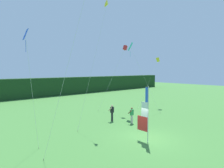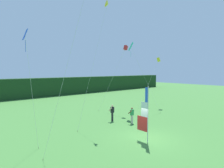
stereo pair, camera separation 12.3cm
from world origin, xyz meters
The scene contains 10 objects.
ground_plane centered at (0.00, 0.00, 0.00)m, with size 120.00×120.00×0.00m, color #3D7533.
distant_treeline centered at (0.00, 29.21, 1.88)m, with size 80.00×2.40×3.76m, color #193819.
banner_flag centered at (-0.58, -0.22, 2.00)m, with size 0.06×1.03×4.17m.
person_near_banner centered at (1.41, 5.69, 0.92)m, with size 0.55×0.48×1.72m.
person_mid_field centered at (2.31, 3.72, 0.86)m, with size 0.55×0.48×1.62m.
kite_blue_diamond_0 centered at (-7.85, 3.11, 6.93)m, with size 1.03×0.93×7.82m.
kite_cyan_diamond_2 centered at (5.61, 6.83, 7.86)m, with size 3.32×2.94×8.68m.
kite_yellow_box_3 centered at (12.46, 7.83, 6.86)m, with size 4.28×0.75×7.26m.
kite_yellow_delta_4 centered at (0.41, 5.33, 11.57)m, with size 3.90×0.76×12.03m.
kite_red_box_5 centered at (6.05, 8.40, 8.15)m, with size 2.89×2.63×8.55m.
Camera 2 is at (-11.76, -9.23, 5.34)m, focal length 30.92 mm.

